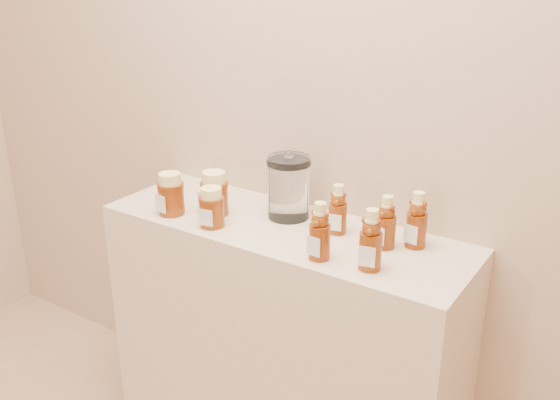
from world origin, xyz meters
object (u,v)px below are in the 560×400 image
Objects in this scene: display_table at (283,347)px; bear_bottle_front_left at (320,227)px; glass_canister at (289,185)px; bear_bottle_back_left at (338,206)px; honey_jar_left at (171,194)px.

bear_bottle_front_left is at bearing -31.84° from display_table.
glass_canister reaches higher than bear_bottle_front_left.
display_table is at bearing -69.89° from glass_canister.
display_table is at bearing 150.85° from bear_bottle_front_left.
glass_canister is at bearing 160.90° from bear_bottle_back_left.
glass_canister reaches higher than honey_jar_left.
glass_canister is at bearing 40.00° from honey_jar_left.
glass_canister is (-0.19, 0.02, 0.02)m from bear_bottle_back_left.
bear_bottle_back_left is 0.19m from bear_bottle_front_left.
display_table is 6.36× the size of bear_bottle_front_left.
bear_bottle_back_left is (0.16, 0.05, 0.54)m from display_table.
bear_bottle_back_left reaches higher than honey_jar_left.
display_table is 0.64m from honey_jar_left.
display_table is 0.56m from bear_bottle_back_left.
bear_bottle_back_left is 0.55m from honey_jar_left.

